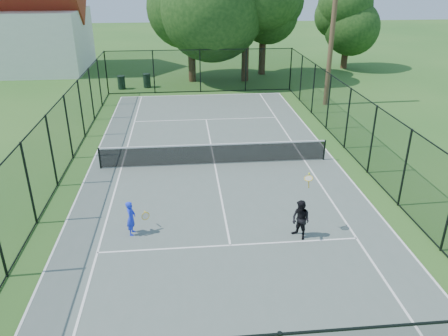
{
  "coord_description": "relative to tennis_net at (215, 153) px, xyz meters",
  "views": [
    {
      "loc": [
        -1.31,
        -17.83,
        7.95
      ],
      "look_at": [
        0.13,
        -3.0,
        1.2
      ],
      "focal_mm": 35.0,
      "sensor_mm": 36.0,
      "label": 1
    }
  ],
  "objects": [
    {
      "name": "ground",
      "position": [
        0.0,
        0.0,
        -0.58
      ],
      "size": [
        120.0,
        120.0,
        0.0
      ],
      "primitive_type": "plane",
      "color": "#27591E"
    },
    {
      "name": "tennis_court",
      "position": [
        0.0,
        0.0,
        -0.55
      ],
      "size": [
        11.0,
        24.0,
        0.06
      ],
      "primitive_type": "cube",
      "color": "#56655C",
      "rests_on": "ground"
    },
    {
      "name": "tennis_net",
      "position": [
        0.0,
        0.0,
        0.0
      ],
      "size": [
        10.08,
        0.08,
        0.95
      ],
      "color": "black",
      "rests_on": "tennis_court"
    },
    {
      "name": "fence",
      "position": [
        0.0,
        0.0,
        0.92
      ],
      "size": [
        13.1,
        26.1,
        3.0
      ],
      "color": "black",
      "rests_on": "ground"
    },
    {
      "name": "tree_near_mid",
      "position": [
        3.65,
        16.18,
        4.86
      ],
      "size": [
        6.76,
        6.76,
        8.83
      ],
      "color": "#332114",
      "rests_on": "ground"
    },
    {
      "name": "tree_near_right",
      "position": [
        5.4,
        18.48,
        4.39
      ],
      "size": [
        5.66,
        5.66,
        7.82
      ],
      "color": "#332114",
      "rests_on": "ground"
    },
    {
      "name": "tree_far_right",
      "position": [
        13.12,
        20.18,
        3.45
      ],
      "size": [
        4.92,
        4.92,
        6.51
      ],
      "color": "#332114",
      "rests_on": "ground"
    },
    {
      "name": "trash_bin_left",
      "position": [
        -5.73,
        14.43,
        -0.09
      ],
      "size": [
        0.58,
        0.58,
        0.97
      ],
      "color": "black",
      "rests_on": "ground"
    },
    {
      "name": "trash_bin_right",
      "position": [
        -3.9,
        14.76,
        -0.07
      ],
      "size": [
        0.58,
        0.58,
        1.01
      ],
      "color": "black",
      "rests_on": "ground"
    },
    {
      "name": "utility_pole",
      "position": [
        7.93,
        9.0,
        3.87
      ],
      "size": [
        1.4,
        0.3,
        8.77
      ],
      "color": "#4C3823",
      "rests_on": "ground"
    },
    {
      "name": "player_blue",
      "position": [
        -3.12,
        -5.41,
        0.07
      ],
      "size": [
        0.75,
        0.47,
        1.18
      ],
      "color": "#1C34F1",
      "rests_on": "tennis_court"
    },
    {
      "name": "player_black",
      "position": [
        2.28,
        -6.16,
        0.15
      ],
      "size": [
        0.79,
        0.96,
        2.06
      ],
      "color": "black",
      "rests_on": "tennis_court"
    }
  ]
}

